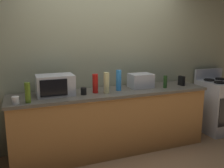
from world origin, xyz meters
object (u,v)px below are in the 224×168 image
mug_black (84,91)px  toaster_oven (141,81)px  bottle_wine (165,82)px  bottle_vinegar (106,83)px  stove_range (218,106)px  mug_white (15,100)px  cordless_phone (181,81)px  bottle_spray_cleaner (119,80)px  bottle_hot_sauce (95,83)px  microwave (55,85)px  bottle_olive_oil (28,93)px

mug_black → toaster_oven: bearing=7.8°
toaster_oven → bottle_wine: size_ratio=1.82×
bottle_vinegar → mug_black: 0.33m
stove_range → mug_white: size_ratio=12.57×
cordless_phone → bottle_spray_cleaner: bearing=174.6°
cordless_phone → bottle_hot_sauce: (-1.41, 0.02, 0.06)m
cordless_phone → bottle_wine: bottle_wine is taller
microwave → bottle_hot_sauce: 0.53m
cordless_phone → bottle_vinegar: bottle_vinegar is taller
microwave → toaster_oven: size_ratio=1.41×
stove_range → mug_white: (-3.28, -0.20, 0.48)m
bottle_vinegar → stove_range: bearing=2.6°
bottle_vinegar → bottle_olive_oil: bottle_vinegar is taller
bottle_olive_oil → mug_black: size_ratio=2.52×
stove_range → cordless_phone: bearing=-177.1°
bottle_wine → stove_range: bearing=5.0°
toaster_oven → bottle_hot_sauce: bottle_hot_sauce is taller
bottle_olive_oil → toaster_oven: bearing=9.6°
bottle_wine → mug_black: bottle_wine is taller
bottle_olive_oil → mug_white: bearing=175.8°
cordless_phone → bottle_spray_cleaner: bottle_spray_cleaner is taller
microwave → stove_range: bearing=-1.0°
bottle_vinegar → microwave: bearing=167.8°
mug_white → mug_black: bearing=9.3°
stove_range → microwave: (-2.78, 0.05, 0.57)m
mug_black → cordless_phone: bearing=0.8°
cordless_phone → mug_black: bearing=177.4°
bottle_hot_sauce → bottle_vinegar: size_ratio=0.91×
toaster_oven → cordless_phone: bearing=-8.7°
bottle_wine → toaster_oven: bearing=153.3°
bottle_wine → mug_white: (-2.09, -0.10, -0.05)m
bottle_olive_oil → mug_black: bottle_olive_oil is taller
bottle_spray_cleaner → bottle_hot_sauce: bearing=-177.5°
toaster_oven → bottle_hot_sauce: 0.75m
toaster_oven → bottle_vinegar: 0.63m
mug_white → bottle_wine: bearing=2.7°
bottle_hot_sauce → bottle_spray_cleaner: bottle_spray_cleaner is taller
cordless_phone → bottle_vinegar: (-1.28, -0.05, 0.07)m
mug_white → cordless_phone: bearing=3.8°
bottle_spray_cleaner → bottle_vinegar: bearing=-157.7°
stove_range → bottle_wine: bearing=-175.0°
bottle_hot_sauce → mug_white: size_ratio=3.04×
stove_range → mug_black: 2.48m
stove_range → microwave: bearing=179.0°
bottle_hot_sauce → bottle_vinegar: bottle_vinegar is taller
cordless_phone → mug_white: 2.44m
microwave → mug_black: bearing=-17.9°
toaster_oven → cordless_phone: toaster_oven is taller
toaster_oven → bottle_vinegar: (-0.61, -0.16, 0.04)m
bottle_hot_sauce → mug_white: bearing=-169.9°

